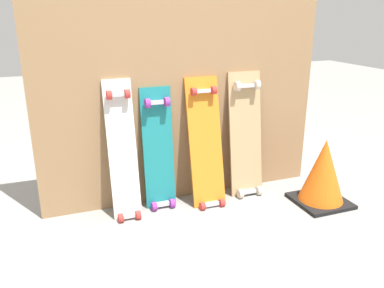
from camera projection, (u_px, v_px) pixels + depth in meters
ground_plane at (188, 198)px, 2.65m from camera, size 12.00×12.00×0.00m
plywood_wall_panel at (184, 73)px, 2.44m from camera, size 1.85×0.04×1.66m
skateboard_white at (123, 156)px, 2.34m from camera, size 0.17×0.23×0.89m
skateboard_teal at (159, 154)px, 2.46m from camera, size 0.19×0.16×0.83m
skateboard_orange at (206, 148)px, 2.51m from camera, size 0.22×0.25×0.88m
skateboard_natural at (246, 139)px, 2.63m from camera, size 0.23×0.20×0.89m
traffic_cone at (323, 173)px, 2.53m from camera, size 0.33×0.33×0.43m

